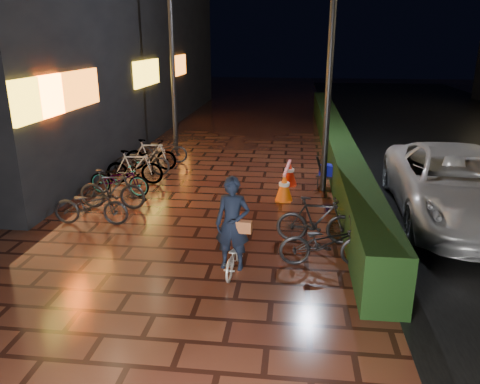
# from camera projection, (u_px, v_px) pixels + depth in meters

# --- Properties ---
(ground) EXTENTS (80.00, 80.00, 0.00)m
(ground) POSITION_uv_depth(u_px,v_px,m) (188.00, 249.00, 8.87)
(ground) COLOR #381911
(ground) RESTS_ON ground
(hedge) EXTENTS (0.70, 20.00, 1.00)m
(hedge) POSITION_uv_depth(u_px,v_px,m) (334.00, 140.00, 15.89)
(hedge) COLOR black
(hedge) RESTS_ON ground
(van) EXTENTS (2.83, 5.64, 1.53)m
(van) POSITION_uv_depth(u_px,v_px,m) (457.00, 185.00, 10.16)
(van) COLOR #B4B4B9
(van) RESTS_ON ground
(storefront_block) EXTENTS (12.09, 22.00, 9.00)m
(storefront_block) POSITION_uv_depth(u_px,v_px,m) (21.00, 20.00, 19.33)
(storefront_block) COLOR black
(storefront_block) RESTS_ON ground
(lamp_post_hedge) EXTENTS (0.56, 0.22, 5.85)m
(lamp_post_hedge) POSITION_uv_depth(u_px,v_px,m) (330.00, 64.00, 11.26)
(lamp_post_hedge) COLOR black
(lamp_post_hedge) RESTS_ON ground
(lamp_post_sf) EXTENTS (0.56, 0.25, 5.86)m
(lamp_post_sf) POSITION_uv_depth(u_px,v_px,m) (172.00, 56.00, 15.68)
(lamp_post_sf) COLOR black
(lamp_post_sf) RESTS_ON ground
(cyclist) EXTENTS (0.63, 1.22, 1.70)m
(cyclist) POSITION_uv_depth(u_px,v_px,m) (233.00, 238.00, 7.81)
(cyclist) COLOR silver
(cyclist) RESTS_ON ground
(traffic_barrier) EXTENTS (0.54, 1.72, 0.69)m
(traffic_barrier) POSITION_uv_depth(u_px,v_px,m) (287.00, 179.00, 12.03)
(traffic_barrier) COLOR #F4600C
(traffic_barrier) RESTS_ON ground
(cart_assembly) EXTENTS (0.64, 0.54, 0.93)m
(cart_assembly) POSITION_uv_depth(u_px,v_px,m) (327.00, 171.00, 12.29)
(cart_assembly) COLOR black
(cart_assembly) RESTS_ON ground
(parked_bikes_storefront) EXTENTS (1.87, 5.93, 0.94)m
(parked_bikes_storefront) POSITION_uv_depth(u_px,v_px,m) (133.00, 170.00, 12.53)
(parked_bikes_storefront) COLOR black
(parked_bikes_storefront) RESTS_ON ground
(parked_bikes_hedge) EXTENTS (1.73, 1.53, 0.94)m
(parked_bikes_hedge) POSITION_uv_depth(u_px,v_px,m) (321.00, 232.00, 8.54)
(parked_bikes_hedge) COLOR black
(parked_bikes_hedge) RESTS_ON ground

